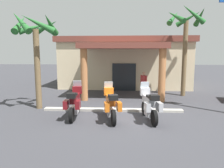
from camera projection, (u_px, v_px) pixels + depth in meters
name	position (u px, v px, depth m)	size (l,w,h in m)	color
ground_plane	(123.00, 117.00, 10.36)	(80.00, 80.00, 0.00)	#38383D
motel_building	(125.00, 61.00, 20.14)	(11.08, 11.14, 4.16)	beige
motorcycle_maroon	(75.00, 103.00, 10.20)	(0.72, 2.21, 1.61)	black
motorcycle_orange	(111.00, 105.00, 9.83)	(0.90, 2.19, 1.61)	black
motorcycle_silver	(149.00, 105.00, 9.79)	(0.85, 2.20, 1.61)	black
pedestrian	(144.00, 82.00, 15.14)	(0.42, 0.39, 1.65)	black
palm_tree_roadside	(36.00, 36.00, 11.40)	(2.35, 2.48, 5.05)	brown
palm_tree_near_portico	(186.00, 29.00, 14.69)	(2.52, 2.54, 5.94)	brown
curb_strip	(113.00, 110.00, 11.41)	(7.06, 0.36, 0.12)	#ADA89E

